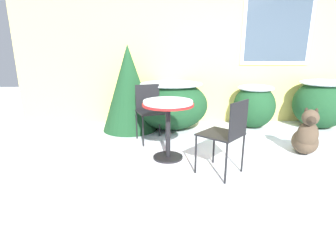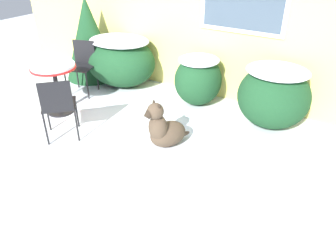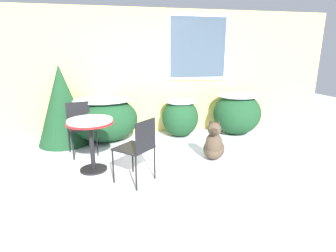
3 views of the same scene
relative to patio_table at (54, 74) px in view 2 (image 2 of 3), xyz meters
name	(u,v)px [view 2 (image 2 of 3)]	position (x,y,z in m)	size (l,w,h in m)	color
ground_plane	(105,142)	(1.20, -0.30, -0.65)	(16.00, 16.00, 0.00)	silver
house_wall	(191,13)	(1.27, 1.90, 0.70)	(8.00, 0.10, 2.61)	#E5D16B
shrub_left	(121,60)	(0.11, 1.40, -0.16)	(1.34, 1.09, 0.90)	#194223
shrub_middle	(198,79)	(1.69, 1.45, -0.21)	(0.76, 0.79, 0.81)	#194223
shrub_right	(274,95)	(2.94, 1.37, -0.16)	(1.02, 0.96, 0.91)	#194223
evergreen_bush	(89,38)	(-0.64, 1.41, 0.12)	(0.99, 0.99, 1.53)	#194223
patio_table	(54,74)	(0.00, 0.00, 0.00)	(0.67, 0.67, 0.79)	black
patio_chair_near_table	(82,64)	(-0.25, 0.80, -0.13)	(0.55, 0.55, 0.89)	black
patio_chair_far_side	(58,105)	(0.64, -0.51, -0.13)	(0.62, 0.62, 0.89)	black
dog	(164,130)	(1.93, 0.06, -0.40)	(0.53, 0.69, 0.69)	#4C3D2D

